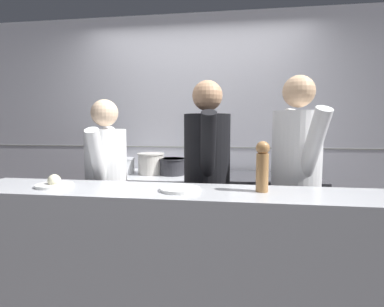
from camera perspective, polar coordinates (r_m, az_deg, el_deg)
The scene contains 14 objects.
wall_back_tiled at distance 3.37m, azimuth 0.86°, elevation 3.79°, with size 8.00×0.06×2.60m.
oven_range at distance 3.21m, azimuth -8.22°, elevation -11.77°, with size 0.87×0.71×0.90m.
prep_counter at distance 3.10m, azimuth 11.78°, elevation -12.52°, with size 1.22×0.65×0.91m.
pass_counter at distance 1.96m, azimuth 0.07°, elevation -21.92°, with size 2.84×0.45×1.02m.
stock_pot at distance 3.16m, azimuth -13.16°, elevation -2.21°, with size 0.26×0.26×0.16m.
sauce_pot at distance 3.08m, azimuth -7.83°, elevation -1.82°, with size 0.27×0.27×0.21m.
braising_pot at distance 3.02m, azimuth -3.76°, elevation -2.38°, with size 0.27×0.27×0.17m.
mixing_bowl_steel at distance 3.08m, azimuth 16.92°, elevation -3.16°, with size 0.24×0.24×0.09m.
plated_dish_main at distance 2.08m, azimuth -24.75°, elevation -5.22°, with size 0.23×0.23×0.08m.
plated_dish_appetiser at distance 1.78m, azimuth -2.28°, elevation -6.79°, with size 0.24×0.24×0.02m.
pepper_mill at distance 1.78m, azimuth 13.26°, elevation -2.20°, with size 0.08×0.08×0.30m.
chef_head_cook at distance 2.52m, azimuth -15.93°, elevation -6.47°, with size 0.36×0.70×1.60m.
chef_sous at distance 2.33m, azimuth 2.86°, elevation -5.33°, with size 0.40×0.76×1.74m.
chef_line at distance 2.37m, azimuth 19.14°, elevation -5.10°, with size 0.45×0.76×1.76m.
Camera 1 is at (0.44, -1.93, 1.41)m, focal length 28.00 mm.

